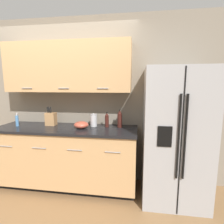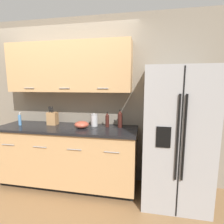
% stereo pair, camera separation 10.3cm
% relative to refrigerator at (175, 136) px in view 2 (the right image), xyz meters
% --- Properties ---
extents(ground_plane, '(14.00, 14.00, 0.00)m').
position_rel_refrigerator_xyz_m(ground_plane, '(-1.77, -0.65, -0.89)').
color(ground_plane, olive).
extents(wall_back, '(10.00, 0.39, 2.60)m').
position_rel_refrigerator_xyz_m(wall_back, '(-1.71, 0.35, 0.54)').
color(wall_back, gray).
rests_on(wall_back, ground_plane).
extents(counter_unit, '(2.12, 0.64, 0.93)m').
position_rel_refrigerator_xyz_m(counter_unit, '(-1.56, 0.06, -0.42)').
color(counter_unit, black).
rests_on(counter_unit, ground_plane).
extents(refrigerator, '(0.83, 0.75, 1.78)m').
position_rel_refrigerator_xyz_m(refrigerator, '(0.00, 0.00, 0.00)').
color(refrigerator, '#9E9EA0').
rests_on(refrigerator, ground_plane).
extents(knife_block, '(0.15, 0.12, 0.29)m').
position_rel_refrigerator_xyz_m(knife_block, '(-1.84, 0.16, 0.15)').
color(knife_block, '#A87A4C').
rests_on(knife_block, counter_unit).
extents(wine_bottle, '(0.07, 0.07, 0.27)m').
position_rel_refrigerator_xyz_m(wine_bottle, '(-0.76, 0.19, 0.16)').
color(wine_bottle, '#3D1914').
rests_on(wine_bottle, counter_unit).
extents(soap_dispenser, '(0.05, 0.05, 0.20)m').
position_rel_refrigerator_xyz_m(soap_dispenser, '(-2.33, 0.03, 0.13)').
color(soap_dispenser, '#4C7FB2').
rests_on(soap_dispenser, counter_unit).
extents(oil_bottle, '(0.06, 0.06, 0.23)m').
position_rel_refrigerator_xyz_m(oil_bottle, '(-0.95, 0.18, 0.15)').
color(oil_bottle, '#3D1914').
rests_on(oil_bottle, counter_unit).
extents(steel_canister, '(0.11, 0.11, 0.21)m').
position_rel_refrigerator_xyz_m(steel_canister, '(-1.16, 0.19, 0.14)').
color(steel_canister, '#B7B7BA').
rests_on(steel_canister, counter_unit).
extents(mixing_bowl, '(0.21, 0.21, 0.10)m').
position_rel_refrigerator_xyz_m(mixing_bowl, '(-1.31, 0.04, 0.09)').
color(mixing_bowl, '#B24C38').
rests_on(mixing_bowl, counter_unit).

